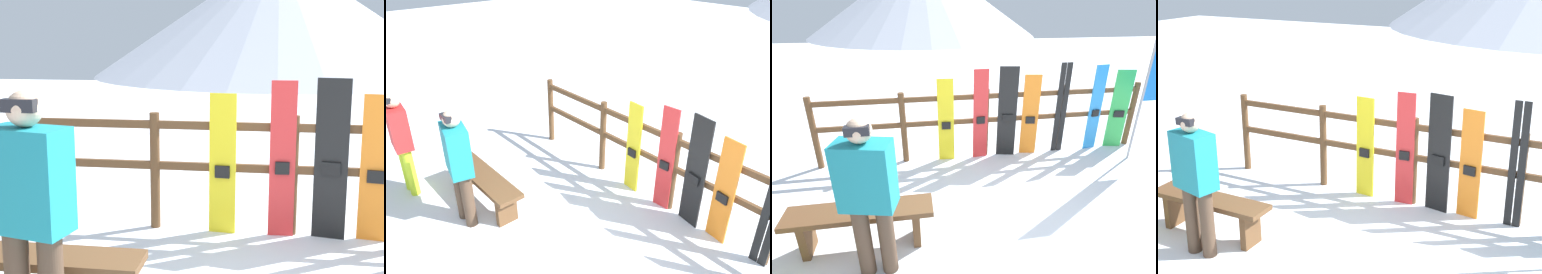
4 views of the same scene
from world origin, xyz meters
TOP-DOWN VIEW (x-y plane):
  - fence at (0.00, 2.09)m, footprint 5.58×0.10m
  - bench at (-1.81, 0.19)m, footprint 1.53×0.36m
  - person_teal at (-1.62, -0.19)m, footprint 0.53×0.36m
  - person_red at (-2.79, -0.51)m, footprint 0.46×0.29m
  - snowboard_yellow at (-0.68, 2.04)m, footprint 0.26×0.07m
  - snowboard_red at (-0.11, 2.04)m, footprint 0.25×0.06m
  - snowboard_black_stripe at (0.35, 2.04)m, footprint 0.31×0.10m
  - snowboard_orange at (0.76, 2.04)m, footprint 0.28×0.09m

SIDE VIEW (x-z plane):
  - bench at x=-1.81m, z-range 0.12..0.60m
  - snowboard_yellow at x=-0.68m, z-range 0.00..1.39m
  - snowboard_orange at x=0.76m, z-range 0.00..1.40m
  - fence at x=0.00m, z-range 0.11..1.30m
  - snowboard_red at x=-0.11m, z-range 0.00..1.52m
  - snowboard_black_stripe at x=0.35m, z-range 0.00..1.55m
  - person_red at x=-2.79m, z-range 0.12..1.70m
  - person_teal at x=-1.62m, z-range 0.12..1.75m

